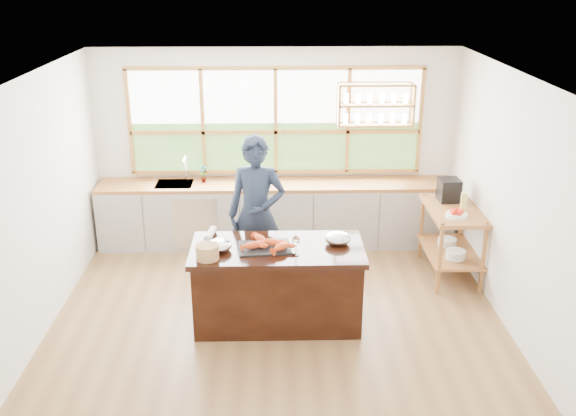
{
  "coord_description": "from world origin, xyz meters",
  "views": [
    {
      "loc": [
        -0.03,
        -6.43,
        3.73
      ],
      "look_at": [
        0.12,
        0.15,
        1.21
      ],
      "focal_mm": 40.0,
      "sensor_mm": 36.0,
      "label": 1
    }
  ],
  "objects_px": {
    "cook": "(257,214)",
    "espresso_machine": "(449,190)",
    "island": "(277,284)",
    "wicker_basket": "(207,252)"
  },
  "relations": [
    {
      "from": "island",
      "to": "espresso_machine",
      "type": "xyz_separation_m",
      "value": [
        2.19,
        1.39,
        0.59
      ]
    },
    {
      "from": "cook",
      "to": "espresso_machine",
      "type": "relative_size",
      "value": 6.59
    },
    {
      "from": "cook",
      "to": "espresso_machine",
      "type": "bearing_deg",
      "value": 23.2
    },
    {
      "from": "island",
      "to": "espresso_machine",
      "type": "distance_m",
      "value": 2.66
    },
    {
      "from": "wicker_basket",
      "to": "cook",
      "type": "bearing_deg",
      "value": 66.68
    },
    {
      "from": "island",
      "to": "wicker_basket",
      "type": "relative_size",
      "value": 7.76
    },
    {
      "from": "espresso_machine",
      "to": "island",
      "type": "bearing_deg",
      "value": -150.47
    },
    {
      "from": "cook",
      "to": "wicker_basket",
      "type": "relative_size",
      "value": 7.97
    },
    {
      "from": "cook",
      "to": "espresso_machine",
      "type": "distance_m",
      "value": 2.49
    },
    {
      "from": "wicker_basket",
      "to": "espresso_machine",
      "type": "bearing_deg",
      "value": 29.72
    }
  ]
}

